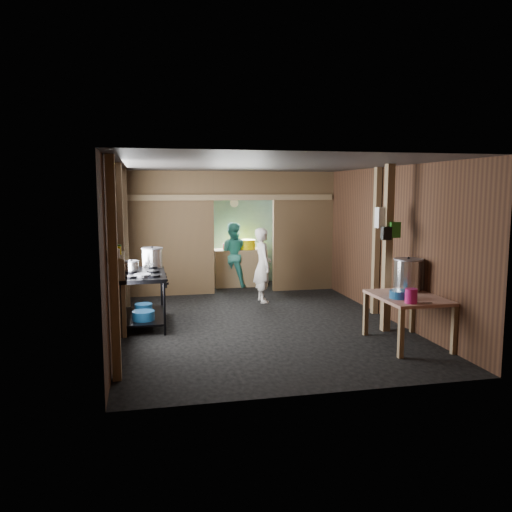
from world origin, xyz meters
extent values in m
cube|color=black|center=(0.00, 0.00, 0.00)|extent=(4.50, 7.00, 0.00)
cube|color=#2A2928|center=(0.00, 0.00, 2.60)|extent=(4.50, 7.00, 0.00)
cube|color=#452918|center=(0.00, 3.50, 1.30)|extent=(4.50, 0.00, 2.60)
cube|color=#452918|center=(0.00, -3.50, 1.30)|extent=(4.50, 0.00, 2.60)
cube|color=#452918|center=(-2.25, 0.00, 1.30)|extent=(0.00, 7.00, 2.60)
cube|color=#452918|center=(2.25, 0.00, 1.30)|extent=(0.00, 7.00, 2.60)
cube|color=brown|center=(-1.32, 2.20, 1.30)|extent=(1.85, 0.10, 2.60)
cube|color=brown|center=(1.57, 2.20, 1.30)|extent=(1.35, 0.10, 2.60)
cube|color=brown|center=(0.25, 2.20, 2.30)|extent=(1.30, 0.10, 0.60)
cube|color=#78ACA3|center=(0.00, 3.44, 1.25)|extent=(4.40, 0.06, 2.50)
cube|color=olive|center=(0.30, 2.95, 0.42)|extent=(1.20, 0.50, 0.85)
cylinder|color=white|center=(0.25, 3.40, 1.90)|extent=(0.20, 0.03, 0.20)
cube|color=olive|center=(-2.18, -2.60, 1.30)|extent=(0.10, 0.12, 2.60)
cube|color=olive|center=(-2.18, -0.80, 1.30)|extent=(0.10, 0.12, 2.60)
cube|color=olive|center=(-2.18, 1.20, 1.30)|extent=(0.10, 0.12, 2.60)
cube|color=olive|center=(2.18, -0.20, 1.30)|extent=(0.10, 0.12, 2.60)
cube|color=olive|center=(1.85, -1.30, 1.30)|extent=(0.12, 0.12, 2.60)
cube|color=olive|center=(0.00, 2.15, 2.05)|extent=(4.40, 0.12, 0.12)
cylinder|color=gray|center=(-2.21, 0.40, 1.65)|extent=(0.03, 0.34, 0.34)
cylinder|color=black|center=(-2.21, 0.80, 1.55)|extent=(0.03, 0.30, 0.30)
cube|color=olive|center=(-2.15, -2.10, 1.40)|extent=(0.14, 0.80, 0.03)
cylinder|color=white|center=(-2.15, -2.35, 1.47)|extent=(0.07, 0.07, 0.10)
cylinder|color=#EDD600|center=(-2.15, -2.10, 1.47)|extent=(0.08, 0.08, 0.10)
cylinder|color=#216D1C|center=(-2.15, -1.88, 1.47)|extent=(0.06, 0.06, 0.10)
cube|color=white|center=(1.80, -1.22, 1.78)|extent=(0.22, 0.15, 0.32)
cube|color=#216D1C|center=(1.92, -1.36, 1.60)|extent=(0.16, 0.12, 0.24)
cube|color=black|center=(1.78, -1.38, 1.55)|extent=(0.14, 0.10, 0.20)
cylinder|color=silver|center=(-2.05, 0.22, 0.92)|extent=(0.17, 0.17, 0.10)
cylinder|color=#1A548D|center=(-1.88, -0.50, 0.24)|extent=(0.35, 0.35, 0.15)
cylinder|color=#1A548D|center=(-1.88, 0.15, 0.23)|extent=(0.29, 0.29, 0.12)
cylinder|color=#1A548D|center=(1.64, -2.14, 0.76)|extent=(0.35, 0.35, 0.11)
cylinder|color=#C11C6F|center=(1.63, -2.46, 0.80)|extent=(0.19, 0.19, 0.20)
cube|color=silver|center=(1.75, -2.51, 0.71)|extent=(0.30, 0.09, 0.01)
cylinder|color=#EDD600|center=(0.46, 2.95, 0.96)|extent=(0.40, 0.40, 0.22)
cylinder|color=#A30D06|center=(-0.03, 2.95, 0.92)|extent=(0.12, 0.12, 0.14)
imported|color=silver|center=(0.43, 1.17, 0.73)|extent=(0.37, 0.55, 1.47)
imported|color=teal|center=(0.11, 2.88, 0.74)|extent=(0.85, 0.74, 1.47)
camera|label=1|loc=(-1.81, -8.58, 2.21)|focal=35.99mm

